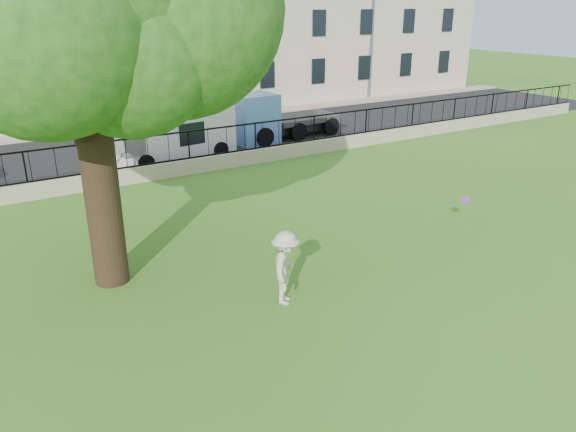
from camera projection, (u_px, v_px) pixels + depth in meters
ground at (393, 298)px, 13.06m from camera, size 120.00×120.00×0.00m
retaining_wall at (190, 166)px, 22.46m from camera, size 50.00×0.40×0.60m
iron_railing at (189, 145)px, 22.16m from camera, size 50.00×0.05×1.13m
street at (151, 149)px, 26.29m from camera, size 60.00×9.00×0.01m
sidewalk at (119, 128)px, 30.39m from camera, size 60.00×1.40×0.12m
man at (285, 268)px, 12.58m from camera, size 1.20×1.28×1.73m
frisbee at (465, 200)px, 15.83m from camera, size 0.32×0.33×0.12m
white_van at (173, 135)px, 24.20m from camera, size 5.40×2.59×2.19m
blue_truck at (284, 115)px, 28.06m from camera, size 5.74×2.39×2.35m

